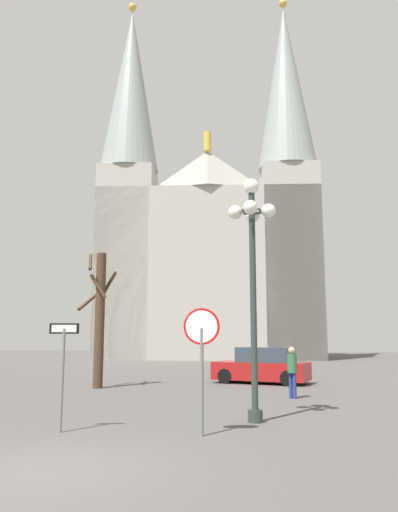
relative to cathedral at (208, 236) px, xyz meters
The scene contains 8 objects.
ground_plane 40.45m from the cathedral, 84.39° to the right, with size 120.00×120.00×0.00m, color #514F4C.
cathedral is the anchor object (origin of this frame).
stop_sign 37.10m from the cathedral, 80.72° to the right, with size 0.79×0.08×2.66m.
one_way_arrow_sign 37.01m from the cathedral, 85.68° to the right, with size 0.63×0.21×2.35m.
street_lamp 34.95m from the cathedral, 78.60° to the right, with size 1.22×1.22×6.11m.
bare_tree 28.03m from the cathedral, 90.13° to the right, with size 1.43×1.41×5.50m.
parked_car_near_red 26.54m from the cathedral, 74.89° to the right, with size 4.41×2.65×1.57m.
pedestrian_walking 31.42m from the cathedral, 75.04° to the right, with size 0.32×0.32×1.69m.
Camera 1 is at (3.93, -7.43, 2.07)m, focal length 34.93 mm.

